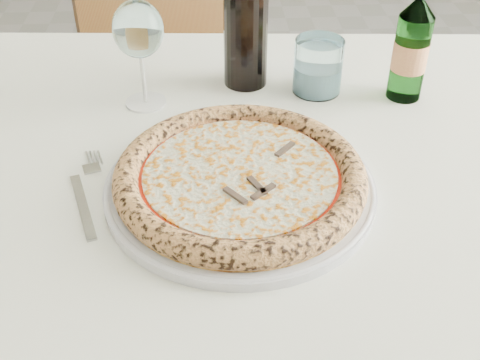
{
  "coord_description": "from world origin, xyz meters",
  "views": [
    {
      "loc": [
        0.13,
        -0.9,
        1.27
      ],
      "look_at": [
        0.17,
        -0.25,
        0.78
      ],
      "focal_mm": 45.0,
      "sensor_mm": 36.0,
      "label": 1
    }
  ],
  "objects_px": {
    "tumbler": "(318,70)",
    "wine_glass": "(138,32)",
    "pizza": "(240,176)",
    "plate": "(240,187)",
    "beer_bottle": "(411,48)",
    "chair_far": "(174,49)",
    "dining_table": "(236,196)",
    "wine_bottle": "(246,11)"
  },
  "relations": [
    {
      "from": "plate",
      "to": "beer_bottle",
      "type": "relative_size",
      "value": 1.65
    },
    {
      "from": "pizza",
      "to": "beer_bottle",
      "type": "xyz_separation_m",
      "value": [
        0.3,
        0.25,
        0.06
      ]
    },
    {
      "from": "dining_table",
      "to": "plate",
      "type": "xyz_separation_m",
      "value": [
        0.0,
        -0.1,
        0.1
      ]
    },
    {
      "from": "plate",
      "to": "wine_glass",
      "type": "relative_size",
      "value": 2.06
    },
    {
      "from": "wine_glass",
      "to": "beer_bottle",
      "type": "bearing_deg",
      "value": -0.14
    },
    {
      "from": "dining_table",
      "to": "tumbler",
      "type": "height_order",
      "value": "tumbler"
    },
    {
      "from": "pizza",
      "to": "wine_glass",
      "type": "xyz_separation_m",
      "value": [
        -0.14,
        0.25,
        0.1
      ]
    },
    {
      "from": "plate",
      "to": "chair_far",
      "type": "bearing_deg",
      "value": 98.02
    },
    {
      "from": "chair_far",
      "to": "beer_bottle",
      "type": "bearing_deg",
      "value": -58.15
    },
    {
      "from": "dining_table",
      "to": "beer_bottle",
      "type": "xyz_separation_m",
      "value": [
        0.3,
        0.15,
        0.18
      ]
    },
    {
      "from": "chair_far",
      "to": "beer_bottle",
      "type": "distance_m",
      "value": 0.87
    },
    {
      "from": "dining_table",
      "to": "chair_far",
      "type": "relative_size",
      "value": 1.61
    },
    {
      "from": "dining_table",
      "to": "plate",
      "type": "distance_m",
      "value": 0.14
    },
    {
      "from": "wine_glass",
      "to": "tumbler",
      "type": "distance_m",
      "value": 0.31
    },
    {
      "from": "chair_far",
      "to": "wine_glass",
      "type": "relative_size",
      "value": 5.19
    },
    {
      "from": "chair_far",
      "to": "wine_glass",
      "type": "bearing_deg",
      "value": -91.08
    },
    {
      "from": "chair_far",
      "to": "pizza",
      "type": "bearing_deg",
      "value": -81.98
    },
    {
      "from": "plate",
      "to": "beer_bottle",
      "type": "distance_m",
      "value": 0.39
    },
    {
      "from": "chair_far",
      "to": "wine_bottle",
      "type": "bearing_deg",
      "value": -75.58
    },
    {
      "from": "tumbler",
      "to": "beer_bottle",
      "type": "bearing_deg",
      "value": -11.06
    },
    {
      "from": "plate",
      "to": "wine_glass",
      "type": "bearing_deg",
      "value": 120.19
    },
    {
      "from": "wine_glass",
      "to": "tumbler",
      "type": "xyz_separation_m",
      "value": [
        0.29,
        0.03,
        -0.09
      ]
    },
    {
      "from": "dining_table",
      "to": "wine_bottle",
      "type": "bearing_deg",
      "value": 82.45
    },
    {
      "from": "plate",
      "to": "wine_bottle",
      "type": "bearing_deg",
      "value": 84.85
    },
    {
      "from": "plate",
      "to": "pizza",
      "type": "xyz_separation_m",
      "value": [
        -0.0,
        0.0,
        0.02
      ]
    },
    {
      "from": "dining_table",
      "to": "wine_glass",
      "type": "relative_size",
      "value": 8.34
    },
    {
      "from": "tumbler",
      "to": "beer_bottle",
      "type": "relative_size",
      "value": 0.42
    },
    {
      "from": "chair_far",
      "to": "tumbler",
      "type": "xyz_separation_m",
      "value": [
        0.28,
        -0.66,
        0.26
      ]
    },
    {
      "from": "pizza",
      "to": "wine_glass",
      "type": "bearing_deg",
      "value": 120.19
    },
    {
      "from": "plate",
      "to": "beer_bottle",
      "type": "xyz_separation_m",
      "value": [
        0.3,
        0.25,
        0.08
      ]
    },
    {
      "from": "tumbler",
      "to": "wine_glass",
      "type": "bearing_deg",
      "value": -174.66
    },
    {
      "from": "plate",
      "to": "tumbler",
      "type": "bearing_deg",
      "value": 61.54
    },
    {
      "from": "beer_bottle",
      "to": "pizza",
      "type": "bearing_deg",
      "value": -140.06
    },
    {
      "from": "chair_far",
      "to": "wine_bottle",
      "type": "relative_size",
      "value": 3.02
    },
    {
      "from": "pizza",
      "to": "tumbler",
      "type": "height_order",
      "value": "tumbler"
    },
    {
      "from": "dining_table",
      "to": "pizza",
      "type": "relative_size",
      "value": 4.37
    },
    {
      "from": "plate",
      "to": "wine_bottle",
      "type": "height_order",
      "value": "wine_bottle"
    },
    {
      "from": "dining_table",
      "to": "tumbler",
      "type": "distance_m",
      "value": 0.26
    },
    {
      "from": "wine_bottle",
      "to": "dining_table",
      "type": "bearing_deg",
      "value": -97.55
    },
    {
      "from": "chair_far",
      "to": "plate",
      "type": "height_order",
      "value": "chair_far"
    },
    {
      "from": "chair_far",
      "to": "dining_table",
      "type": "bearing_deg",
      "value": -81.04
    },
    {
      "from": "dining_table",
      "to": "tumbler",
      "type": "xyz_separation_m",
      "value": [
        0.15,
        0.18,
        0.13
      ]
    }
  ]
}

